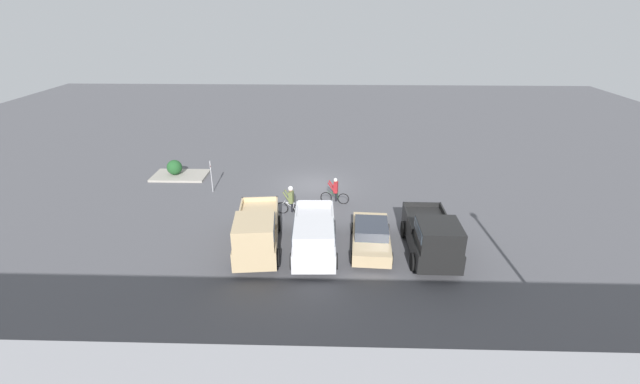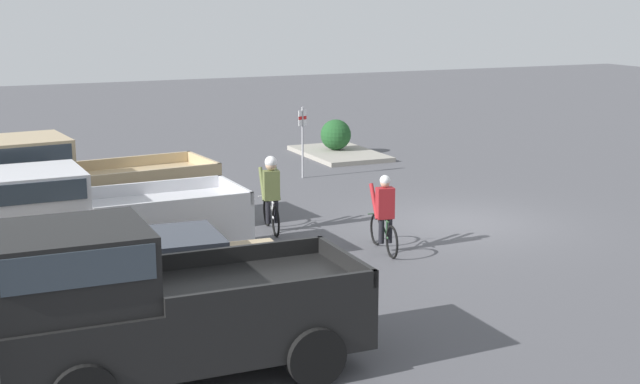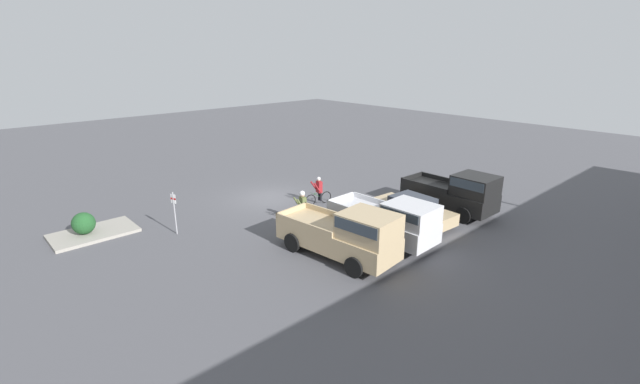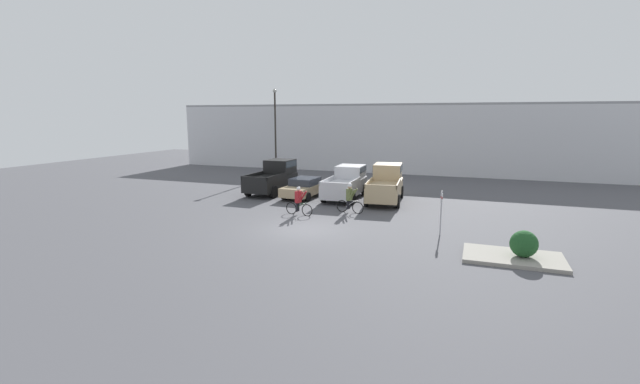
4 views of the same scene
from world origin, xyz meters
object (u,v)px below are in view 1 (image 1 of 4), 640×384
at_px(fire_lane_sign, 211,173).
at_px(pickup_truck_2, 256,232).
at_px(sedan_0, 371,236).
at_px(shrub, 174,167).
at_px(cyclist_1, 335,191).
at_px(pickup_truck_1, 314,235).
at_px(pickup_truck_0, 433,236).
at_px(cyclist_0, 291,200).

bearing_deg(fire_lane_sign, pickup_truck_2, 119.18).
xyz_separation_m(sedan_0, shrub, (13.05, -9.38, 0.00)).
relative_size(pickup_truck_2, cyclist_1, 3.22).
distance_m(sedan_0, fire_lane_sign, 11.81).
height_order(sedan_0, pickup_truck_1, pickup_truck_1).
distance_m(pickup_truck_0, pickup_truck_1, 5.58).
xyz_separation_m(pickup_truck_0, pickup_truck_1, (5.58, -0.12, -0.11)).
distance_m(pickup_truck_0, cyclist_0, 8.43).
bearing_deg(fire_lane_sign, cyclist_1, 169.37).
relative_size(pickup_truck_1, shrub, 5.07).
distance_m(sedan_0, pickup_truck_1, 2.92).
bearing_deg(fire_lane_sign, shrub, -38.35).
bearing_deg(pickup_truck_0, pickup_truck_2, -1.18).
bearing_deg(cyclist_1, shrub, -20.17).
height_order(pickup_truck_0, cyclist_0, pickup_truck_0).
distance_m(fire_lane_sign, shrub, 4.33).
relative_size(cyclist_0, cyclist_1, 1.01).
relative_size(cyclist_1, shrub, 1.67).
xyz_separation_m(cyclist_1, fire_lane_sign, (7.93, -1.49, 0.48)).
bearing_deg(cyclist_0, pickup_truck_0, 147.44).
relative_size(pickup_truck_0, cyclist_1, 2.88).
bearing_deg(pickup_truck_1, shrub, -44.65).
xyz_separation_m(cyclist_0, fire_lane_sign, (5.38, -3.06, 0.38)).
distance_m(pickup_truck_1, cyclist_1, 6.09).
height_order(pickup_truck_1, cyclist_0, pickup_truck_1).
bearing_deg(pickup_truck_0, fire_lane_sign, -31.33).
distance_m(pickup_truck_0, fire_lane_sign, 14.62).
bearing_deg(cyclist_0, fire_lane_sign, -29.66).
bearing_deg(cyclist_1, cyclist_0, 31.69).
distance_m(pickup_truck_1, cyclist_0, 4.68).
xyz_separation_m(pickup_truck_0, fire_lane_sign, (12.48, -7.60, 0.10)).
height_order(cyclist_1, shrub, cyclist_1).
height_order(cyclist_1, fire_lane_sign, fire_lane_sign).
relative_size(pickup_truck_1, pickup_truck_2, 0.94).
relative_size(pickup_truck_1, fire_lane_sign, 2.50).
xyz_separation_m(pickup_truck_1, pickup_truck_2, (2.76, -0.05, 0.12)).
height_order(sedan_0, pickup_truck_2, pickup_truck_2).
relative_size(pickup_truck_0, cyclist_0, 2.85).
bearing_deg(pickup_truck_2, sedan_0, -172.73).
bearing_deg(pickup_truck_0, pickup_truck_1, -1.21).
bearing_deg(shrub, pickup_truck_1, 135.35).
bearing_deg(sedan_0, fire_lane_sign, -34.75).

